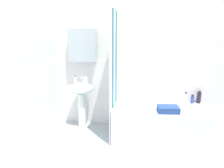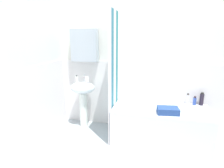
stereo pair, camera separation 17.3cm
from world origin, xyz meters
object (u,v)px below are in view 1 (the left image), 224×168
at_px(soap_dispenser, 75,80).
at_px(towel_folded, 168,109).
at_px(toothbrush_cup, 85,80).
at_px(lotion_bottle, 192,99).
at_px(shampoo_bottle, 199,97).
at_px(bathtub, 159,123).
at_px(sink, 81,95).
at_px(body_wash_bottle, 185,98).

height_order(soap_dispenser, towel_folded, soap_dispenser).
relative_size(toothbrush_cup, towel_folded, 0.32).
bearing_deg(lotion_bottle, shampoo_bottle, 14.78).
bearing_deg(bathtub, shampoo_bottle, 25.37).
xyz_separation_m(sink, lotion_bottle, (1.87, 0.11, 0.01)).
xyz_separation_m(sink, towel_folded, (1.45, -0.35, -0.01)).
relative_size(soap_dispenser, body_wash_bottle, 0.76).
height_order(toothbrush_cup, shampoo_bottle, toothbrush_cup).
bearing_deg(lotion_bottle, bathtub, -152.67).
relative_size(sink, soap_dispenser, 6.28).
relative_size(sink, towel_folded, 2.84).
bearing_deg(bathtub, lotion_bottle, 27.33).
distance_m(sink, toothbrush_cup, 0.28).
xyz_separation_m(bathtub, towel_folded, (0.10, -0.19, 0.32)).
bearing_deg(shampoo_bottle, towel_folded, -137.13).
bearing_deg(towel_folded, toothbrush_cup, 164.65).
distance_m(sink, lotion_bottle, 1.87).
bearing_deg(body_wash_bottle, lotion_bottle, -15.35).
distance_m(sink, towel_folded, 1.49).
distance_m(sink, shampoo_bottle, 1.98).
distance_m(bathtub, body_wash_bottle, 0.62).
height_order(toothbrush_cup, bathtub, toothbrush_cup).
bearing_deg(lotion_bottle, soap_dispenser, -175.76).
relative_size(soap_dispenser, toothbrush_cup, 1.39).
xyz_separation_m(toothbrush_cup, shampoo_bottle, (1.90, 0.11, -0.23)).
relative_size(bathtub, towel_folded, 4.88).
height_order(lotion_bottle, towel_folded, lotion_bottle).
relative_size(lotion_bottle, body_wash_bottle, 0.82).
xyz_separation_m(bathtub, lotion_bottle, (0.52, 0.27, 0.35)).
bearing_deg(bathtub, body_wash_bottle, 35.49).
bearing_deg(towel_folded, shampoo_bottle, 42.87).
distance_m(soap_dispenser, shampoo_bottle, 2.08).
height_order(sink, body_wash_bottle, sink).
xyz_separation_m(lotion_bottle, towel_folded, (-0.42, -0.46, -0.02)).
distance_m(soap_dispenser, toothbrush_cup, 0.18).
bearing_deg(towel_folded, soap_dispenser, 168.44).
xyz_separation_m(sink, toothbrush_cup, (0.08, 0.02, 0.27)).
distance_m(shampoo_bottle, towel_folded, 0.72).
bearing_deg(toothbrush_cup, bathtub, -8.21).
bearing_deg(body_wash_bottle, bathtub, -144.51).
bearing_deg(towel_folded, bathtub, 116.50).
relative_size(sink, lotion_bottle, 5.82).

